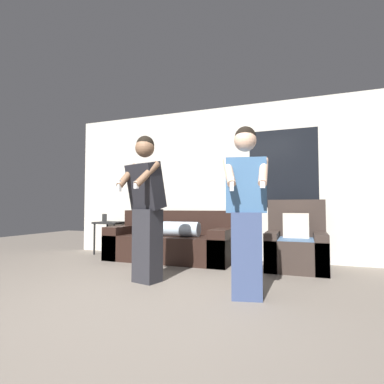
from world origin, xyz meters
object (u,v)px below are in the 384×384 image
Objects in this scene: armchair at (296,246)px; person_right at (246,209)px; side_table at (110,226)px; couch at (172,242)px; person_left at (146,205)px.

armchair is 0.59× the size of person_right.
person_right is (2.98, -1.90, 0.37)m from side_table.
person_right reaches higher than side_table.
couch is at bearing 178.42° from armchair.
person_left is (-1.69, -1.44, 0.59)m from armchair.
couch is at bearing 102.65° from person_left.
couch is 2.10× the size of armchair.
armchair is 1.80m from person_right.
armchair is 1.32× the size of side_table.
person_right reaches higher than couch.
armchair is at bearing -4.15° from side_table.
couch is 2.78× the size of side_table.
person_left is 1.27m from person_right.
person_left reaches higher than armchair.
person_right is (-0.43, -1.65, 0.56)m from armchair.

